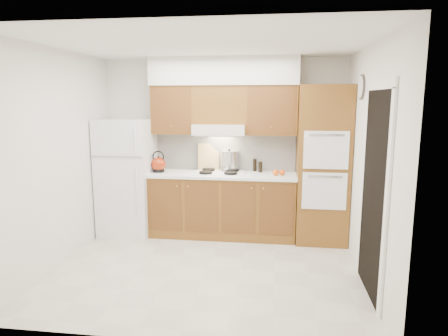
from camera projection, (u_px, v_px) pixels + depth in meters
The scene contains 26 objects.
floor at pixel (207, 268), 4.81m from camera, with size 3.60×3.60×0.00m, color beige.
ceiling at pixel (206, 44), 4.36m from camera, with size 3.60×3.60×0.00m, color white.
wall_back at pixel (224, 146), 6.05m from camera, with size 3.60×0.02×2.60m, color white.
wall_left at pixel (60, 159), 4.82m from camera, with size 0.02×3.00×2.60m, color white.
wall_right at pixel (369, 165), 4.36m from camera, with size 0.02×3.00×2.60m, color white.
fridge at pixel (127, 177), 5.96m from camera, with size 0.75×0.72×1.72m, color white.
base_cabinets at pixel (223, 206), 5.90m from camera, with size 2.11×0.60×0.90m, color brown.
countertop at pixel (223, 175), 5.81m from camera, with size 2.13×0.62×0.04m, color white.
backsplash at pixel (225, 152), 6.05m from camera, with size 2.11×0.03×0.56m, color white.
oven_cabinet at pixel (322, 165), 5.58m from camera, with size 0.70×0.65×2.20m, color brown.
upper_cab_left at pixel (174, 110), 5.89m from camera, with size 0.63×0.33×0.70m, color brown.
upper_cab_right at pixel (272, 110), 5.71m from camera, with size 0.73×0.33×0.70m, color brown.
range_hood at pixel (220, 129), 5.79m from camera, with size 0.75×0.45×0.15m, color silver.
upper_cab_over_hood at pixel (220, 105), 5.79m from camera, with size 0.75×0.33×0.55m, color brown.
soffit at pixel (224, 71), 5.68m from camera, with size 2.13×0.36×0.40m, color silver.
cooktop at pixel (219, 173), 5.83m from camera, with size 0.74×0.50×0.01m, color white.
doorway at pixel (374, 195), 4.06m from camera, with size 0.02×0.90×2.10m, color black.
wall_clock at pixel (362, 87), 4.75m from camera, with size 0.30×0.30×0.02m, color #3F3833.
kettle at pixel (159, 164), 5.90m from camera, with size 0.21×0.21×0.21m, color maroon.
cutting_board at pixel (208, 157), 6.04m from camera, with size 0.31×0.02×0.41m, color tan.
stock_pot at pixel (229, 160), 5.99m from camera, with size 0.25×0.25×0.26m, color silver.
condiment_a at pixel (255, 165), 5.99m from camera, with size 0.05×0.05×0.18m, color black.
condiment_b at pixel (260, 167), 5.88m from camera, with size 0.05×0.05×0.16m, color black.
condiment_c at pixel (260, 167), 5.88m from camera, with size 0.05×0.05×0.16m, color black.
orange_near at pixel (276, 172), 5.64m from camera, with size 0.09×0.09×0.09m, color orange.
orange_far at pixel (282, 172), 5.66m from camera, with size 0.08×0.08×0.08m, color #FF5F0D.
Camera 1 is at (0.79, -4.47, 2.01)m, focal length 32.00 mm.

